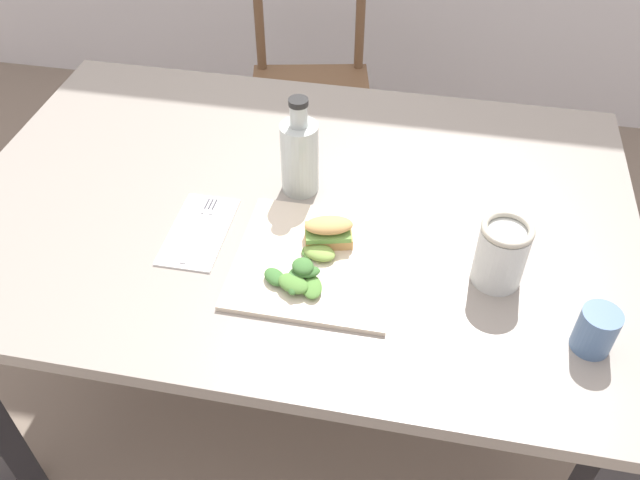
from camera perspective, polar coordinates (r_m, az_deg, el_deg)
The scene contains 11 objects.
ground_plane at distance 1.88m, azimuth -5.49°, elevation -16.07°, with size 7.89×7.89×0.00m, color #7A6B5B.
dining_table at distance 1.43m, azimuth -2.03°, elevation -0.10°, with size 1.38×0.94×0.74m.
chair_wooden_far at distance 2.29m, azimuth -0.83°, elevation 13.04°, with size 0.47×0.47×0.87m.
plate_lunch at distance 1.22m, azimuth -0.36°, elevation -1.78°, with size 0.30×0.30×0.01m, color beige.
sandwich_half_front at distance 1.23m, azimuth 0.73°, elevation 0.70°, with size 0.10×0.08×0.06m.
salad_mixed_greens at distance 1.18m, azimuth -1.60°, elevation -2.80°, with size 0.13×0.15×0.04m.
napkin_folded at distance 1.31m, azimuth -10.46°, elevation 0.76°, with size 0.11×0.21×0.00m, color white.
fork_on_napkin at distance 1.32m, azimuth -10.23°, elevation 1.38°, with size 0.03×0.19×0.00m.
bottle_cold_brew at distance 1.34m, azimuth -1.77°, elevation 7.00°, with size 0.08×0.08×0.22m.
mason_jar_iced_tea at distance 1.20m, azimuth 15.40°, elevation -1.35°, with size 0.09×0.09×0.13m.
cup_extra_side at distance 1.16m, azimuth 22.82°, elevation -7.24°, with size 0.06×0.06×0.08m, color #4C6B93.
Camera 1 is at (0.35, -0.89, 1.62)m, focal length 36.89 mm.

